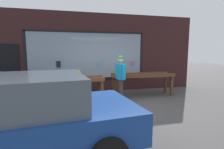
% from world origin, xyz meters
% --- Properties ---
extents(ground_plane, '(40.00, 40.00, 0.00)m').
position_xyz_m(ground_plane, '(0.00, 0.00, 0.00)').
color(ground_plane, '#474444').
extents(shopfront_facade, '(8.92, 0.29, 3.47)m').
position_xyz_m(shopfront_facade, '(-0.08, 2.39, 1.72)').
color(shopfront_facade, '#331919').
rests_on(shopfront_facade, ground_plane).
extents(display_table_left, '(2.55, 0.68, 0.86)m').
position_xyz_m(display_table_left, '(-1.45, 1.09, 0.69)').
color(display_table_left, brown).
rests_on(display_table_left, ground_plane).
extents(display_table_right, '(2.55, 0.72, 0.93)m').
position_xyz_m(display_table_right, '(1.45, 1.09, 0.75)').
color(display_table_right, brown).
rests_on(display_table_right, ground_plane).
extents(person_browsing, '(0.26, 0.66, 1.66)m').
position_xyz_m(person_browsing, '(0.34, 0.60, 0.97)').
color(person_browsing, '#4C382D').
rests_on(person_browsing, ground_plane).
extents(small_dog, '(0.27, 0.61, 0.43)m').
position_xyz_m(small_dog, '(-0.05, 0.41, 0.28)').
color(small_dog, '#99724C').
rests_on(small_dog, ground_plane).
extents(sandwich_board_sign, '(0.76, 0.91, 0.97)m').
position_xyz_m(sandwich_board_sign, '(-3.34, 1.08, 0.50)').
color(sandwich_board_sign, '#193F19').
rests_on(sandwich_board_sign, ground_plane).
extents(parked_car, '(4.39, 2.27, 1.41)m').
position_xyz_m(parked_car, '(-2.44, -2.37, 0.74)').
color(parked_car, navy).
rests_on(parked_car, ground_plane).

